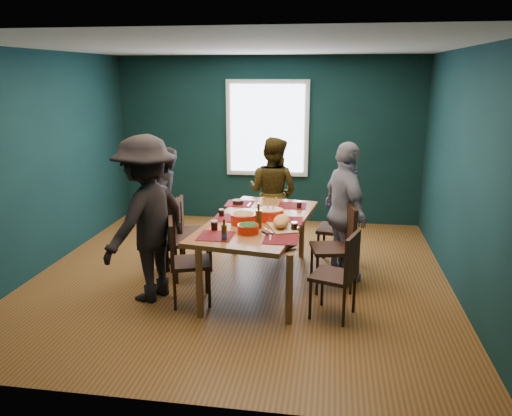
{
  "coord_description": "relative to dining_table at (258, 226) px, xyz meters",
  "views": [
    {
      "loc": [
        1.06,
        -5.63,
        2.42
      ],
      "look_at": [
        0.22,
        -0.16,
        0.92
      ],
      "focal_mm": 35.0,
      "sensor_mm": 36.0,
      "label": 1
    }
  ],
  "objects": [
    {
      "name": "cola_glass_c",
      "position": [
        0.44,
        0.57,
        0.12
      ],
      "size": [
        0.06,
        0.06,
        0.09
      ],
      "color": "black",
      "rests_on": "dining_table"
    },
    {
      "name": "chair_right_near",
      "position": [
        0.96,
        -0.75,
        -0.18
      ],
      "size": [
        0.52,
        0.52,
        0.91
      ],
      "rotation": [
        0.0,
        0.0,
        -0.32
      ],
      "color": "black",
      "rests_on": "floor"
    },
    {
      "name": "bowl_herbs",
      "position": [
        -0.03,
        -0.52,
        0.13
      ],
      "size": [
        0.23,
        0.23,
        0.1
      ],
      "color": "red",
      "rests_on": "dining_table"
    },
    {
      "name": "cola_glass_d",
      "position": [
        -0.44,
        0.06,
        0.12
      ],
      "size": [
        0.06,
        0.06,
        0.09
      ],
      "color": "black",
      "rests_on": "dining_table"
    },
    {
      "name": "bowl_dumpling",
      "position": [
        0.14,
        0.01,
        0.14
      ],
      "size": [
        0.31,
        0.31,
        0.29
      ],
      "color": "red",
      "rests_on": "dining_table"
    },
    {
      "name": "cutting_board",
      "position": [
        0.3,
        -0.28,
        0.14
      ],
      "size": [
        0.41,
        0.63,
        0.13
      ],
      "rotation": [
        0.0,
        0.0,
        0.38
      ],
      "color": "tan",
      "rests_on": "dining_table"
    },
    {
      "name": "person_near_left",
      "position": [
        -1.12,
        -0.57,
        0.19
      ],
      "size": [
        1.05,
        1.33,
        1.81
      ],
      "primitive_type": "imported",
      "rotation": [
        0.0,
        0.0,
        4.34
      ],
      "color": "black",
      "rests_on": "floor"
    },
    {
      "name": "bowl_salad",
      "position": [
        -0.14,
        -0.18,
        0.14
      ],
      "size": [
        0.29,
        0.29,
        0.12
      ],
      "color": "red",
      "rests_on": "dining_table"
    },
    {
      "name": "napkin_b",
      "position": [
        -0.4,
        -0.41,
        0.08
      ],
      "size": [
        0.15,
        0.15,
        0.0
      ],
      "primitive_type": "cube",
      "rotation": [
        0.0,
        0.0,
        -0.02
      ],
      "color": "#DA685B",
      "rests_on": "dining_table"
    },
    {
      "name": "dining_table",
      "position": [
        0.0,
        0.0,
        0.0
      ],
      "size": [
        1.31,
        2.19,
        0.79
      ],
      "rotation": [
        0.0,
        0.0,
        -0.14
      ],
      "color": "#9B5D2E",
      "rests_on": "floor"
    },
    {
      "name": "chair_right_far",
      "position": [
        1.01,
        0.69,
        -0.12
      ],
      "size": [
        0.53,
        0.53,
        1.01
      ],
      "rotation": [
        0.0,
        0.0,
        -0.17
      ],
      "color": "black",
      "rests_on": "floor"
    },
    {
      "name": "chair_right_mid",
      "position": [
        0.95,
        0.0,
        -0.13
      ],
      "size": [
        0.53,
        0.53,
        0.99
      ],
      "rotation": [
        0.0,
        0.0,
        0.2
      ],
      "color": "black",
      "rests_on": "floor"
    },
    {
      "name": "chair_left_near",
      "position": [
        -0.73,
        -0.65,
        -0.17
      ],
      "size": [
        0.54,
        0.54,
        0.94
      ],
      "rotation": [
        0.0,
        0.0,
        0.33
      ],
      "color": "black",
      "rests_on": "floor"
    },
    {
      "name": "beer_bottle_b",
      "position": [
        0.06,
        -0.33,
        0.18
      ],
      "size": [
        0.07,
        0.07,
        0.28
      ],
      "color": "#442A0C",
      "rests_on": "dining_table"
    },
    {
      "name": "napkin_a",
      "position": [
        0.41,
        0.01,
        0.08
      ],
      "size": [
        0.17,
        0.17,
        0.0
      ],
      "primitive_type": "cube",
      "rotation": [
        0.0,
        0.0,
        -0.08
      ],
      "color": "#DA685B",
      "rests_on": "dining_table"
    },
    {
      "name": "person_right",
      "position": [
        1.0,
        0.28,
        0.12
      ],
      "size": [
        0.76,
        1.06,
        1.67
      ],
      "primitive_type": "imported",
      "rotation": [
        0.0,
        0.0,
        1.98
      ],
      "color": "white",
      "rests_on": "floor"
    },
    {
      "name": "chair_left_mid",
      "position": [
        -0.88,
        0.02,
        -0.15
      ],
      "size": [
        0.5,
        0.5,
        0.96
      ],
      "rotation": [
        0.0,
        0.0,
        0.16
      ],
      "color": "black",
      "rests_on": "floor"
    },
    {
      "name": "person_far_left",
      "position": [
        -1.22,
        0.29,
        0.07
      ],
      "size": [
        0.43,
        0.6,
        1.55
      ],
      "primitive_type": "imported",
      "rotation": [
        0.0,
        0.0,
        4.81
      ],
      "color": "black",
      "rests_on": "floor"
    },
    {
      "name": "small_bowl",
      "position": [
        -0.36,
        0.65,
        0.11
      ],
      "size": [
        0.14,
        0.14,
        0.06
      ],
      "color": "black",
      "rests_on": "dining_table"
    },
    {
      "name": "cola_glass_a",
      "position": [
        -0.4,
        -0.48,
        0.13
      ],
      "size": [
        0.08,
        0.08,
        0.11
      ],
      "color": "black",
      "rests_on": "dining_table"
    },
    {
      "name": "cola_glass_b",
      "position": [
        0.45,
        -0.38,
        0.13
      ],
      "size": [
        0.07,
        0.07,
        0.1
      ],
      "color": "black",
      "rests_on": "dining_table"
    },
    {
      "name": "napkin_c",
      "position": [
        0.36,
        -0.74,
        0.08
      ],
      "size": [
        0.19,
        0.19,
        0.0
      ],
      "primitive_type": "cube",
      "rotation": [
        0.0,
        0.0,
        0.59
      ],
      "color": "#DA685B",
      "rests_on": "dining_table"
    },
    {
      "name": "person_back",
      "position": [
        0.01,
        1.36,
        0.07
      ],
      "size": [
        0.94,
        0.85,
        1.57
      ],
      "primitive_type": "imported",
      "rotation": [
        0.0,
        0.0,
        2.74
      ],
      "color": "black",
      "rests_on": "floor"
    },
    {
      "name": "beer_bottle_a",
      "position": [
        -0.23,
        -0.79,
        0.15
      ],
      "size": [
        0.06,
        0.06,
        0.22
      ],
      "color": "#442A0C",
      "rests_on": "dining_table"
    },
    {
      "name": "chair_left_far",
      "position": [
        -0.99,
        0.55,
        -0.21
      ],
      "size": [
        0.47,
        0.47,
        0.87
      ],
      "rotation": [
        0.0,
        0.0,
        0.24
      ],
      "color": "black",
      "rests_on": "floor"
    },
    {
      "name": "room",
      "position": [
        -0.24,
        0.44,
        0.66
      ],
      "size": [
        5.01,
        5.01,
        2.71
      ],
      "color": "brown",
      "rests_on": "ground"
    }
  ]
}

